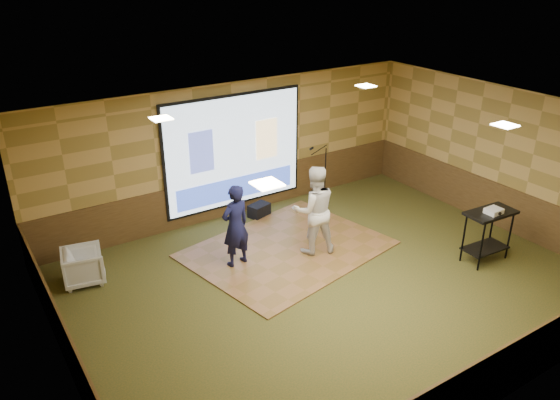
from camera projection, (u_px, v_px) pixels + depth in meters
ground at (329, 283)px, 9.85m from camera, size 9.00×9.00×0.00m
room_shell at (333, 175)px, 8.99m from camera, size 9.04×7.04×3.02m
wainscot_back at (235, 194)px, 12.32m from camera, size 9.00×0.04×0.95m
wainscot_front at (496, 377)px, 7.00m from camera, size 9.00×0.04×0.95m
wainscot_left at (69, 352)px, 7.44m from camera, size 0.04×7.00×0.95m
wainscot_right at (493, 203)px, 11.87m from camera, size 0.04×7.00×0.95m
projector_screen at (235, 152)px, 11.87m from camera, size 3.32×0.06×2.52m
downlight_nw at (161, 118)px, 8.91m from camera, size 0.32×0.32×0.02m
downlight_ne at (366, 86)px, 11.09m from camera, size 0.32×0.32×0.02m
downlight_sw at (267, 184)px, 6.39m from camera, size 0.32×0.32×0.02m
downlight_se at (505, 125)px, 8.57m from camera, size 0.32×0.32×0.02m
dance_floor at (288, 249)px, 10.95m from camera, size 4.23×3.53×0.03m
player_left at (235, 226)px, 10.09m from camera, size 0.64×0.47×1.62m
player_right at (314, 210)px, 10.49m from camera, size 1.04×0.92×1.79m
av_table at (489, 226)px, 10.31m from camera, size 0.98×0.52×1.03m
projector at (494, 211)px, 10.09m from camera, size 0.30×0.25×0.10m
mic_stand at (323, 185)px, 12.76m from camera, size 0.58×0.24×1.49m
banquet_chair at (83, 266)px, 9.77m from camera, size 0.82×0.81×0.64m
duffel_bag at (259, 210)px, 12.30m from camera, size 0.53×0.43×0.29m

